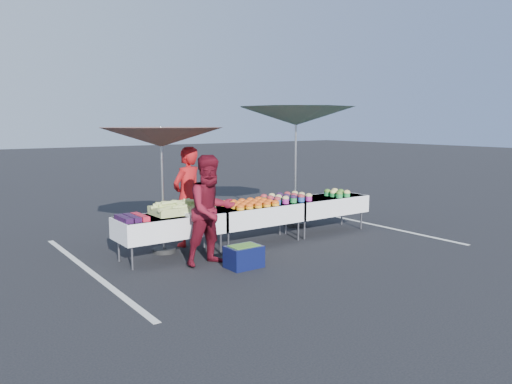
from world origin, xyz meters
TOP-DOWN VIEW (x-y plane):
  - ground at (0.00, 0.00)m, footprint 80.00×80.00m
  - stripe_left at (-3.20, 0.00)m, footprint 0.10×5.00m
  - stripe_right at (3.20, 0.00)m, footprint 0.10×5.00m
  - table_left at (-1.80, 0.00)m, footprint 1.86×0.81m
  - table_center at (0.00, 0.00)m, footprint 1.86×0.81m
  - table_right at (1.80, 0.00)m, footprint 1.86×0.81m
  - berry_punnets at (-2.51, -0.06)m, footprint 0.40×0.54m
  - corn_pile at (-1.55, 0.05)m, footprint 1.16×0.57m
  - plastic_bags at (-1.50, -0.30)m, footprint 0.30×0.25m
  - carrot_bowls at (-0.15, -0.01)m, footprint 0.95×0.69m
  - potato_cups at (0.75, 0.00)m, footprint 0.94×0.58m
  - bean_baskets at (2.06, -0.10)m, footprint 0.36×0.50m
  - vendor at (-1.14, 0.62)m, footprint 0.80×0.66m
  - customer at (-1.43, -0.75)m, footprint 0.89×0.70m
  - umbrella_left at (-1.75, 0.40)m, footprint 2.30×2.30m
  - umbrella_right at (1.65, 0.80)m, footprint 3.15×3.15m
  - storage_bin at (-1.11, -1.21)m, footprint 0.56×0.41m

SIDE VIEW (x-z plane):
  - ground at x=0.00m, z-range 0.00..0.00m
  - stripe_left at x=-3.20m, z-range 0.00..0.00m
  - stripe_right at x=3.20m, z-range 0.00..0.00m
  - storage_bin at x=-1.11m, z-range 0.01..0.37m
  - table_left at x=-1.80m, z-range 0.21..0.96m
  - table_center at x=0.00m, z-range 0.21..0.96m
  - table_right at x=1.80m, z-range 0.21..0.96m
  - plastic_bags at x=-1.50m, z-range 0.75..0.80m
  - berry_punnets at x=-2.51m, z-range 0.75..0.83m
  - carrot_bowls at x=-0.15m, z-range 0.75..0.85m
  - bean_baskets at x=2.06m, z-range 0.75..0.90m
  - potato_cups at x=0.75m, z-range 0.75..0.91m
  - corn_pile at x=-1.55m, z-range 0.71..0.97m
  - customer at x=-1.43m, z-range 0.00..1.80m
  - vendor at x=-1.14m, z-range 0.00..1.87m
  - umbrella_left at x=-1.75m, z-range 0.92..3.18m
  - umbrella_right at x=1.65m, z-range 1.09..3.77m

